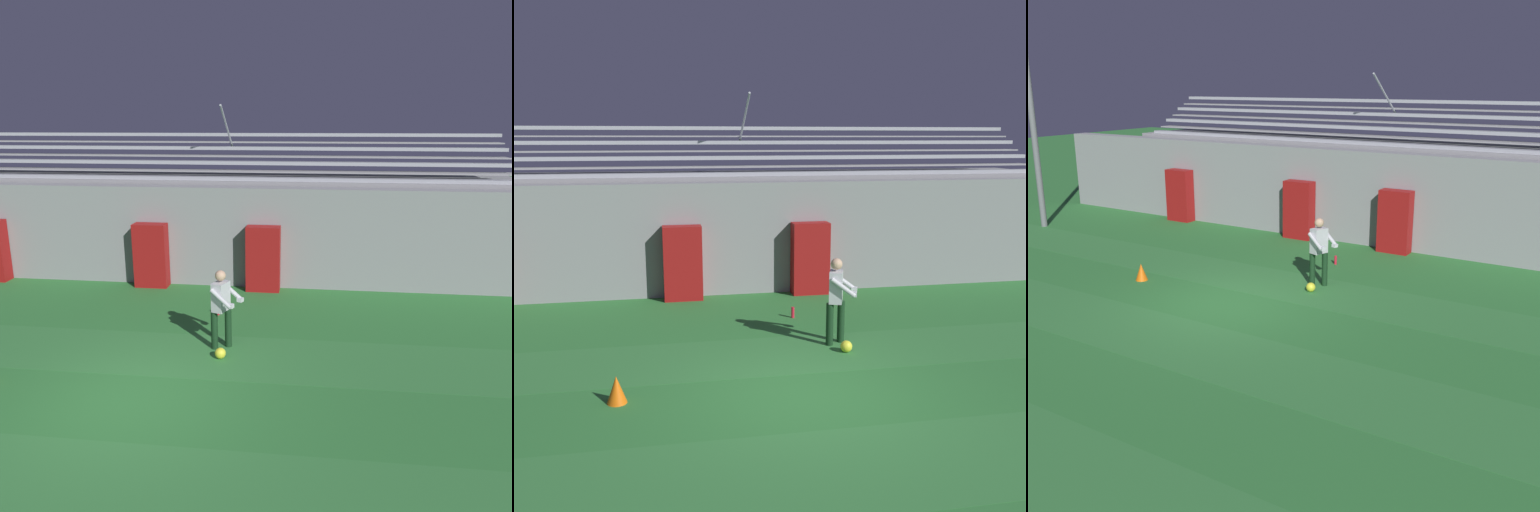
{
  "view_description": "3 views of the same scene",
  "coord_description": "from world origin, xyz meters",
  "views": [
    {
      "loc": [
        2.95,
        -7.18,
        4.51
      ],
      "look_at": [
        1.74,
        2.98,
        1.78
      ],
      "focal_mm": 35.0,
      "sensor_mm": 36.0,
      "label": 1
    },
    {
      "loc": [
        -2.15,
        -8.33,
        3.88
      ],
      "look_at": [
        -0.01,
        2.95,
        1.61
      ],
      "focal_mm": 42.0,
      "sensor_mm": 36.0,
      "label": 2
    },
    {
      "loc": [
        7.55,
        -10.0,
        4.74
      ],
      "look_at": [
        0.59,
        1.45,
        0.85
      ],
      "focal_mm": 42.0,
      "sensor_mm": 36.0,
      "label": 3
    }
  ],
  "objects": [
    {
      "name": "soccer_ball",
      "position": [
        1.18,
        1.69,
        0.11
      ],
      "size": [
        0.22,
        0.22,
        0.22
      ],
      "primitive_type": "sphere",
      "color": "yellow",
      "rests_on": "ground"
    },
    {
      "name": "padding_pillar_far_left",
      "position": [
        -6.44,
        5.95,
        0.91
      ],
      "size": [
        0.93,
        0.44,
        1.81
      ],
      "primitive_type": "cube",
      "color": "maroon",
      "rests_on": "ground"
    },
    {
      "name": "water_bottle",
      "position": [
        0.69,
        3.98,
        0.12
      ],
      "size": [
        0.07,
        0.07,
        0.24
      ],
      "primitive_type": "cylinder",
      "color": "red",
      "rests_on": "ground"
    },
    {
      "name": "turf_stripe_mid",
      "position": [
        0.0,
        -2.11,
        0.0
      ],
      "size": [
        28.0,
        1.95,
        0.01
      ],
      "primitive_type": "cube",
      "color": "#337A38",
      "rests_on": "ground"
    },
    {
      "name": "padding_pillar_gate_left",
      "position": [
        -1.59,
        5.95,
        0.91
      ],
      "size": [
        0.93,
        0.44,
        1.81
      ],
      "primitive_type": "cube",
      "color": "maroon",
      "rests_on": "ground"
    },
    {
      "name": "back_wall",
      "position": [
        0.0,
        6.5,
        1.4
      ],
      "size": [
        24.0,
        0.6,
        2.8
      ],
      "primitive_type": "cube",
      "color": "gray",
      "rests_on": "ground"
    },
    {
      "name": "ground_plane",
      "position": [
        0.0,
        0.0,
        0.0
      ],
      "size": [
        80.0,
        80.0,
        0.0
      ],
      "primitive_type": "plane",
      "color": "#2D7533"
    },
    {
      "name": "padding_pillar_gate_right",
      "position": [
        1.59,
        5.95,
        0.91
      ],
      "size": [
        0.93,
        0.44,
        1.81
      ],
      "primitive_type": "cube",
      "color": "maroon",
      "rests_on": "ground"
    },
    {
      "name": "bleacher_stand",
      "position": [
        0.0,
        8.49,
        1.5
      ],
      "size": [
        18.0,
        3.35,
        5.03
      ],
      "color": "gray",
      "rests_on": "ground"
    },
    {
      "name": "goalkeeper",
      "position": [
        1.13,
        2.19,
        0.95
      ],
      "size": [
        0.68,
        0.7,
        1.67
      ],
      "color": "#143319",
      "rests_on": "ground"
    },
    {
      "name": "traffic_cone",
      "position": [
        -2.84,
        0.27,
        0.21
      ],
      "size": [
        0.3,
        0.3,
        0.42
      ],
      "primitive_type": "cone",
      "color": "orange",
      "rests_on": "ground"
    },
    {
      "name": "turf_stripe_far",
      "position": [
        0.0,
        1.78,
        0.0
      ],
      "size": [
        28.0,
        1.95,
        0.01
      ],
      "primitive_type": "cube",
      "color": "#337A38",
      "rests_on": "ground"
    }
  ]
}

